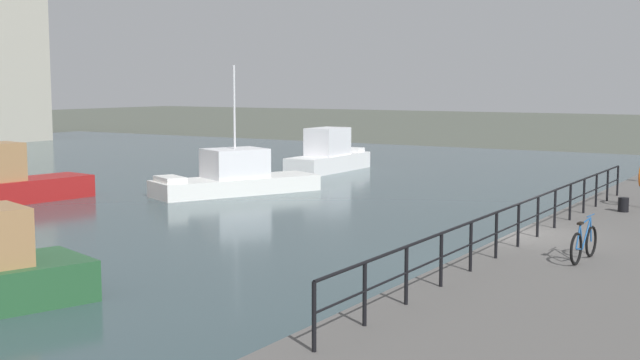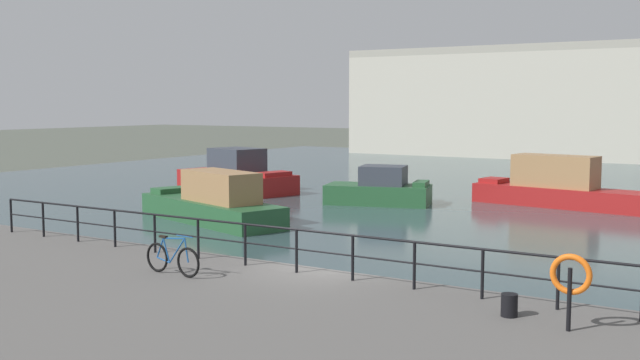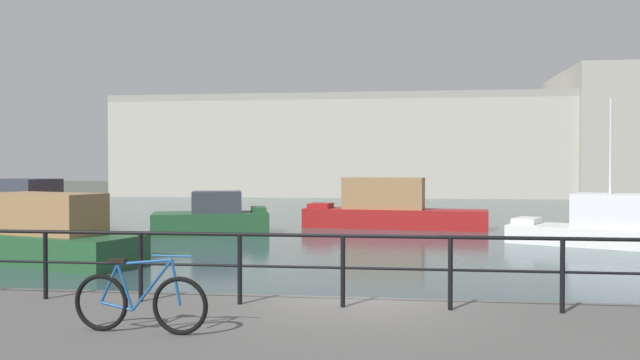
# 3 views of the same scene
# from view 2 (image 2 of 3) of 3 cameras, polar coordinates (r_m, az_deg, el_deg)

# --- Properties ---
(ground_plane) EXTENTS (240.00, 240.00, 0.00)m
(ground_plane) POSITION_cam_2_polar(r_m,az_deg,el_deg) (19.20, -0.09, -9.64)
(ground_plane) COLOR #4C5147
(water_basin) EXTENTS (80.00, 60.00, 0.01)m
(water_basin) POSITION_cam_2_polar(r_m,az_deg,el_deg) (47.19, 19.82, -0.77)
(water_basin) COLOR #33474C
(water_basin) RESTS_ON ground_plane
(moored_small_launch) EXTENTS (9.36, 3.22, 2.54)m
(moored_small_launch) POSITION_cam_2_polar(r_m,az_deg,el_deg) (39.30, 17.62, -0.56)
(moored_small_launch) COLOR maroon
(moored_small_launch) RESTS_ON water_basin
(moored_cabin_cruiser) EXTENTS (8.55, 4.75, 2.25)m
(moored_cabin_cruiser) POSITION_cam_2_polar(r_m,az_deg,el_deg) (32.92, -8.04, -1.72)
(moored_cabin_cruiser) COLOR #23512D
(moored_cabin_cruiser) RESTS_ON water_basin
(moored_red_daysailer) EXTENTS (5.63, 3.65, 1.96)m
(moored_red_daysailer) POSITION_cam_2_polar(r_m,az_deg,el_deg) (38.52, 4.52, -0.73)
(moored_red_daysailer) COLOR #23512D
(moored_red_daysailer) RESTS_ON water_basin
(moored_harbor_tender) EXTENTS (8.56, 4.76, 2.50)m
(moored_harbor_tender) POSITION_cam_2_polar(r_m,az_deg,el_deg) (44.51, -6.29, 0.31)
(moored_harbor_tender) COLOR maroon
(moored_harbor_tender) RESTS_ON water_basin
(quay_railing) EXTENTS (20.25, 0.07, 1.08)m
(quay_railing) POSITION_cam_2_polar(r_m,az_deg,el_deg) (18.71, -3.76, -4.48)
(quay_railing) COLOR black
(quay_railing) RESTS_ON quay_promenade
(parked_bicycle) EXTENTS (1.77, 0.17, 0.98)m
(parked_bicycle) POSITION_cam_2_polar(r_m,az_deg,el_deg) (18.44, -11.03, -5.82)
(parked_bicycle) COLOR black
(parked_bicycle) RESTS_ON quay_promenade
(mooring_bollard) EXTENTS (0.32, 0.32, 0.44)m
(mooring_bollard) POSITION_cam_2_polar(r_m,az_deg,el_deg) (15.13, 14.03, -9.11)
(mooring_bollard) COLOR black
(mooring_bollard) RESTS_ON quay_promenade
(life_ring_stand) EXTENTS (0.75, 0.16, 1.40)m
(life_ring_stand) POSITION_cam_2_polar(r_m,az_deg,el_deg) (14.36, 18.32, -6.93)
(life_ring_stand) COLOR black
(life_ring_stand) RESTS_ON quay_promenade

